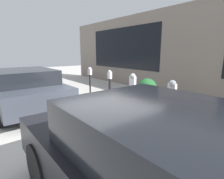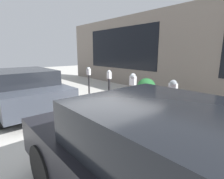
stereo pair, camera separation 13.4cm
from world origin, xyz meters
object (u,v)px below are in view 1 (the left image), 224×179
Objects in this scene: parking_meter_nearest at (172,95)px; parking_meter_middle at (110,87)px; parked_car_front at (151,159)px; parked_car_middle at (25,88)px; parking_meter_second at (133,85)px; planter_box at (147,97)px; parking_meter_fourth at (90,78)px.

parking_meter_nearest is 2.35m from parking_meter_middle.
parked_car_front is 5.58m from parked_car_middle.
parking_meter_nearest is at bearing -179.86° from parking_meter_second.
planter_box is at bearing -66.44° from parking_meter_second.
parking_meter_fourth is at bearing 37.21° from planter_box.
parked_car_middle is at bearing 43.48° from parking_meter_middle.
parking_meter_nearest is 5.02m from parked_car_middle.
parking_meter_fourth is 0.33× the size of parked_car_middle.
parking_meter_nearest reaches higher than planter_box.
parking_meter_nearest is 0.32× the size of parked_car_middle.
parking_meter_fourth is (3.57, -0.04, -0.02)m from parking_meter_nearest.
parking_meter_nearest is 2.38m from planter_box.
parking_meter_middle is 3.07m from parked_car_middle.
parked_car_front is at bearing 117.08° from parking_meter_nearest.
parked_car_middle is (2.74, 3.43, 0.35)m from planter_box.
parking_meter_middle is (2.34, -0.05, -0.19)m from parking_meter_nearest.
parked_car_front is at bearing 156.19° from parking_meter_fourth.
parking_meter_second is 0.33× the size of parked_car_middle.
parked_car_middle is at bearing 0.44° from parked_car_front.
parked_car_front is (-2.24, 1.97, -0.31)m from parking_meter_second.
parking_meter_second is 1.00× the size of parking_meter_middle.
parking_meter_middle is 1.04× the size of planter_box.
parking_meter_nearest is 3.57m from parking_meter_fourth.
parking_meter_nearest is 0.96× the size of parking_meter_fourth.
parking_meter_fourth is (1.22, 0.00, 0.17)m from parking_meter_middle.
parking_meter_fourth is 2.35m from parked_car_middle.
planter_box is at bearing -36.67° from parking_meter_nearest.
parked_car_front is (-1.01, 1.97, -0.27)m from parking_meter_nearest.
parking_meter_nearest is 0.98× the size of parking_meter_second.
parking_meter_second is 1.04× the size of planter_box.
parking_meter_second reaches higher than planter_box.
parking_meter_middle reaches higher than parking_meter_second.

